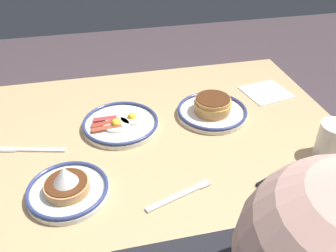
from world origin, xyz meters
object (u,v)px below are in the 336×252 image
plate_near_main (212,109)px  cell_phone (286,182)px  coffee_mug (334,140)px  fork_near (180,195)px  butter_knife (25,150)px  plate_far_companion (67,188)px  paper_napkin (266,92)px  plate_center_pancakes (120,124)px

plate_near_main → cell_phone: plate_near_main is taller
coffee_mug → fork_near: (0.45, 0.06, -0.05)m
plate_near_main → cell_phone: size_ratio=1.59×
cell_phone → butter_knife: bearing=-44.7°
plate_near_main → butter_knife: 0.58m
plate_far_companion → fork_near: plate_far_companion is taller
plate_near_main → fork_near: 0.38m
plate_near_main → paper_napkin: bearing=-158.3°
butter_knife → cell_phone: bearing=156.7°
cell_phone → butter_knife: cell_phone is taller
plate_near_main → paper_napkin: plate_near_main is taller
coffee_mug → paper_napkin: 0.37m
paper_napkin → coffee_mug: bearing=92.8°
plate_center_pancakes → cell_phone: bearing=138.3°
cell_phone → fork_near: (0.28, -0.01, -0.00)m
cell_phone → plate_far_companion: bearing=-30.1°
plate_center_pancakes → butter_knife: plate_center_pancakes is taller
paper_napkin → plate_far_companion: bearing=27.0°
plate_far_companion → paper_napkin: (-0.69, -0.35, -0.02)m
fork_near → plate_center_pancakes: bearing=-71.9°
coffee_mug → butter_knife: size_ratio=0.51×
plate_near_main → fork_near: (0.19, 0.33, -0.02)m
paper_napkin → butter_knife: 0.83m
fork_near → cell_phone: bearing=177.0°
plate_near_main → butter_knife: size_ratio=1.00×
plate_near_main → plate_far_companion: size_ratio=1.13×
coffee_mug → paper_napkin: size_ratio=0.78×
plate_far_companion → fork_near: size_ratio=1.12×
plate_center_pancakes → coffee_mug: size_ratio=2.01×
plate_near_main → plate_center_pancakes: plate_near_main is taller
coffee_mug → cell_phone: coffee_mug is taller
cell_phone → paper_napkin: 0.46m
plate_center_pancakes → fork_near: 0.34m
plate_center_pancakes → coffee_mug: 0.62m
plate_far_companion → cell_phone: (-0.54, 0.08, -0.02)m
plate_near_main → plate_center_pancakes: size_ratio=0.97×
plate_near_main → paper_napkin: size_ratio=1.52×
plate_far_companion → coffee_mug: coffee_mug is taller
coffee_mug → cell_phone: (0.17, 0.07, -0.05)m
plate_center_pancakes → butter_knife: size_ratio=1.03×
plate_far_companion → plate_near_main: bearing=-150.5°
plate_far_companion → paper_napkin: bearing=-153.0°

